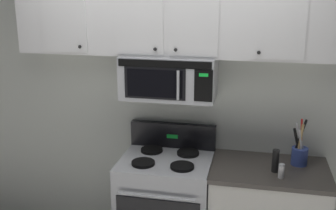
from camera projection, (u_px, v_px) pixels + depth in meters
name	position (u px, v px, depth m)	size (l,w,h in m)	color
back_wall	(175.00, 96.00, 3.66)	(5.20, 0.10, 2.70)	silver
stove_range	(166.00, 205.00, 3.56)	(0.76, 0.69, 1.12)	#B7BABF
over_range_microwave	(169.00, 77.00, 3.36)	(0.76, 0.43, 0.35)	#B7BABF
upper_cabinets	(170.00, 20.00, 3.27)	(2.50, 0.36, 0.55)	silver
utensil_crock_blue	(299.00, 153.00, 3.31)	(0.13, 0.13, 0.39)	#384C9E
salt_shaker	(281.00, 171.00, 3.09)	(0.05, 0.05, 0.11)	white
pepper_mill	(275.00, 161.00, 3.18)	(0.05, 0.05, 0.18)	black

